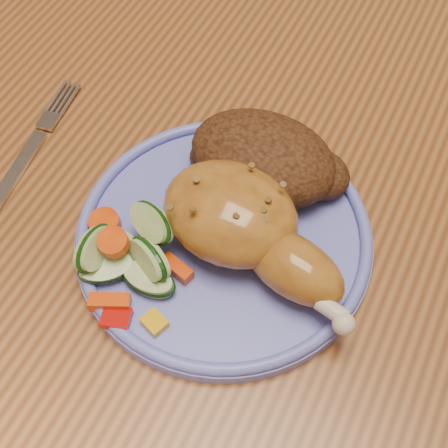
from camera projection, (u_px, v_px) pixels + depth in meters
The scene contains 9 objects.
ground at pixel (265, 431), 1.16m from camera, with size 4.00×4.00×0.00m, color brown.
dining_table at pixel (303, 250), 0.60m from camera, with size 0.90×1.40×0.75m.
chair_far at pixel (432, 16), 1.05m from camera, with size 0.42×0.42×0.91m.
plate at pixel (224, 238), 0.51m from camera, with size 0.24×0.24×0.01m, color #636AD0.
plate_rim at pixel (224, 231), 0.50m from camera, with size 0.24×0.24×0.01m, color #636AD0.
chicken_leg at pixel (245, 226), 0.47m from camera, with size 0.18×0.10×0.06m.
rice_pilaf at pixel (266, 160), 0.52m from camera, with size 0.14×0.09×0.05m.
vegetable_pile at pixel (127, 255), 0.47m from camera, with size 0.10×0.11×0.05m.
fork at pixel (26, 156), 0.56m from camera, with size 0.04×0.16×0.00m.
Camera 1 is at (0.07, -0.31, 1.19)m, focal length 50.00 mm.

